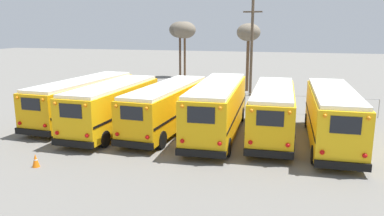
{
  "coord_description": "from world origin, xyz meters",
  "views": [
    {
      "loc": [
        6.04,
        -22.32,
        6.65
      ],
      "look_at": [
        0.0,
        0.08,
        1.59
      ],
      "focal_mm": 35.0,
      "sensor_mm": 36.0,
      "label": 1
    }
  ],
  "objects_px": {
    "school_bus_1": "(113,105)",
    "bare_tree_0": "(185,31)",
    "school_bus_2": "(168,106)",
    "school_bus_3": "(217,107)",
    "utility_pole": "(252,47)",
    "bare_tree_2": "(180,30)",
    "traffic_cone": "(36,160)",
    "bare_tree_1": "(248,34)",
    "school_bus_4": "(273,110)",
    "school_bus_0": "(83,98)",
    "school_bus_5": "(332,115)"
  },
  "relations": [
    {
      "from": "traffic_cone",
      "to": "school_bus_3",
      "type": "bearing_deg",
      "value": 46.04
    },
    {
      "from": "traffic_cone",
      "to": "bare_tree_1",
      "type": "bearing_deg",
      "value": 73.76
    },
    {
      "from": "school_bus_2",
      "to": "traffic_cone",
      "type": "xyz_separation_m",
      "value": [
        -4.04,
        -7.98,
        -1.3
      ]
    },
    {
      "from": "school_bus_1",
      "to": "school_bus_0",
      "type": "bearing_deg",
      "value": 149.85
    },
    {
      "from": "school_bus_5",
      "to": "school_bus_3",
      "type": "bearing_deg",
      "value": 178.85
    },
    {
      "from": "bare_tree_2",
      "to": "school_bus_3",
      "type": "bearing_deg",
      "value": -68.4
    },
    {
      "from": "school_bus_0",
      "to": "traffic_cone",
      "type": "bearing_deg",
      "value": -73.38
    },
    {
      "from": "school_bus_2",
      "to": "bare_tree_2",
      "type": "height_order",
      "value": "bare_tree_2"
    },
    {
      "from": "school_bus_0",
      "to": "bare_tree_0",
      "type": "height_order",
      "value": "bare_tree_0"
    },
    {
      "from": "school_bus_0",
      "to": "school_bus_5",
      "type": "height_order",
      "value": "school_bus_5"
    },
    {
      "from": "bare_tree_2",
      "to": "bare_tree_1",
      "type": "bearing_deg",
      "value": -41.45
    },
    {
      "from": "school_bus_4",
      "to": "school_bus_2",
      "type": "bearing_deg",
      "value": -179.42
    },
    {
      "from": "school_bus_2",
      "to": "bare_tree_1",
      "type": "distance_m",
      "value": 17.53
    },
    {
      "from": "school_bus_5",
      "to": "bare_tree_0",
      "type": "distance_m",
      "value": 25.99
    },
    {
      "from": "bare_tree_0",
      "to": "traffic_cone",
      "type": "xyz_separation_m",
      "value": [
        0.72,
        -28.42,
        -5.84
      ]
    },
    {
      "from": "school_bus_1",
      "to": "traffic_cone",
      "type": "relative_size",
      "value": 14.47
    },
    {
      "from": "bare_tree_0",
      "to": "bare_tree_1",
      "type": "height_order",
      "value": "bare_tree_0"
    },
    {
      "from": "utility_pole",
      "to": "school_bus_3",
      "type": "bearing_deg",
      "value": -91.79
    },
    {
      "from": "school_bus_0",
      "to": "bare_tree_2",
      "type": "xyz_separation_m",
      "value": [
        -0.21,
        24.68,
        4.54
      ]
    },
    {
      "from": "school_bus_2",
      "to": "school_bus_5",
      "type": "height_order",
      "value": "school_bus_5"
    },
    {
      "from": "utility_pole",
      "to": "bare_tree_2",
      "type": "bearing_deg",
      "value": 132.77
    },
    {
      "from": "school_bus_1",
      "to": "utility_pole",
      "type": "relative_size",
      "value": 1.04
    },
    {
      "from": "school_bus_5",
      "to": "utility_pole",
      "type": "relative_size",
      "value": 1.09
    },
    {
      "from": "utility_pole",
      "to": "bare_tree_0",
      "type": "distance_m",
      "value": 10.81
    },
    {
      "from": "utility_pole",
      "to": "bare_tree_1",
      "type": "distance_m",
      "value": 3.01
    },
    {
      "from": "school_bus_3",
      "to": "school_bus_4",
      "type": "xyz_separation_m",
      "value": [
        3.35,
        0.38,
        -0.08
      ]
    },
    {
      "from": "school_bus_0",
      "to": "school_bus_4",
      "type": "relative_size",
      "value": 1.1
    },
    {
      "from": "traffic_cone",
      "to": "school_bus_5",
      "type": "bearing_deg",
      "value": 28.13
    },
    {
      "from": "school_bus_3",
      "to": "school_bus_1",
      "type": "bearing_deg",
      "value": -173.7
    },
    {
      "from": "school_bus_1",
      "to": "bare_tree_1",
      "type": "bearing_deg",
      "value": 69.92
    },
    {
      "from": "school_bus_4",
      "to": "bare_tree_0",
      "type": "bearing_deg",
      "value": 119.35
    },
    {
      "from": "school_bus_0",
      "to": "school_bus_5",
      "type": "relative_size",
      "value": 1.08
    },
    {
      "from": "school_bus_0",
      "to": "bare_tree_1",
      "type": "bearing_deg",
      "value": 58.11
    },
    {
      "from": "school_bus_0",
      "to": "utility_pole",
      "type": "bearing_deg",
      "value": 51.36
    },
    {
      "from": "bare_tree_1",
      "to": "traffic_cone",
      "type": "height_order",
      "value": "bare_tree_1"
    },
    {
      "from": "school_bus_0",
      "to": "traffic_cone",
      "type": "distance_m",
      "value": 9.35
    },
    {
      "from": "utility_pole",
      "to": "traffic_cone",
      "type": "xyz_separation_m",
      "value": [
        -7.84,
        -21.99,
        -4.4
      ]
    },
    {
      "from": "school_bus_4",
      "to": "bare_tree_2",
      "type": "xyz_separation_m",
      "value": [
        -13.6,
        25.51,
        4.46
      ]
    },
    {
      "from": "school_bus_2",
      "to": "traffic_cone",
      "type": "height_order",
      "value": "school_bus_2"
    },
    {
      "from": "school_bus_4",
      "to": "school_bus_0",
      "type": "bearing_deg",
      "value": 176.47
    },
    {
      "from": "school_bus_5",
      "to": "school_bus_1",
      "type": "bearing_deg",
      "value": -177.42
    },
    {
      "from": "school_bus_4",
      "to": "traffic_cone",
      "type": "bearing_deg",
      "value": -143.16
    },
    {
      "from": "school_bus_5",
      "to": "school_bus_2",
      "type": "bearing_deg",
      "value": 177.46
    },
    {
      "from": "school_bus_0",
      "to": "school_bus_4",
      "type": "distance_m",
      "value": 13.41
    },
    {
      "from": "utility_pole",
      "to": "bare_tree_1",
      "type": "xyz_separation_m",
      "value": [
        -0.65,
        2.69,
        1.19
      ]
    },
    {
      "from": "bare_tree_1",
      "to": "school_bus_3",
      "type": "bearing_deg",
      "value": -89.31
    },
    {
      "from": "school_bus_2",
      "to": "school_bus_3",
      "type": "height_order",
      "value": "school_bus_3"
    },
    {
      "from": "school_bus_1",
      "to": "bare_tree_0",
      "type": "relative_size",
      "value": 1.3
    },
    {
      "from": "school_bus_4",
      "to": "traffic_cone",
      "type": "height_order",
      "value": "school_bus_4"
    },
    {
      "from": "school_bus_4",
      "to": "bare_tree_1",
      "type": "bearing_deg",
      "value": 102.05
    }
  ]
}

